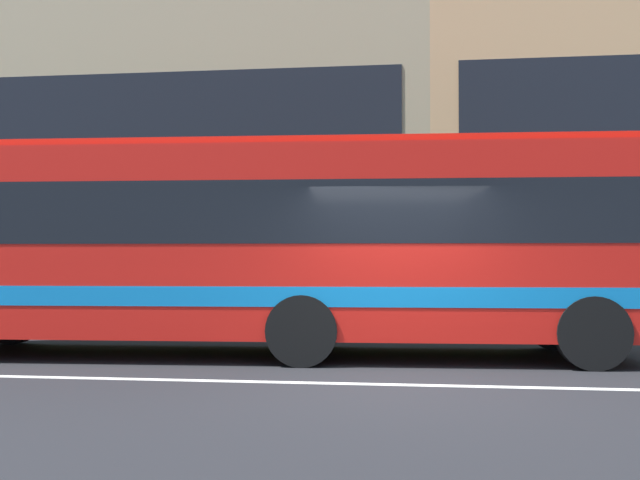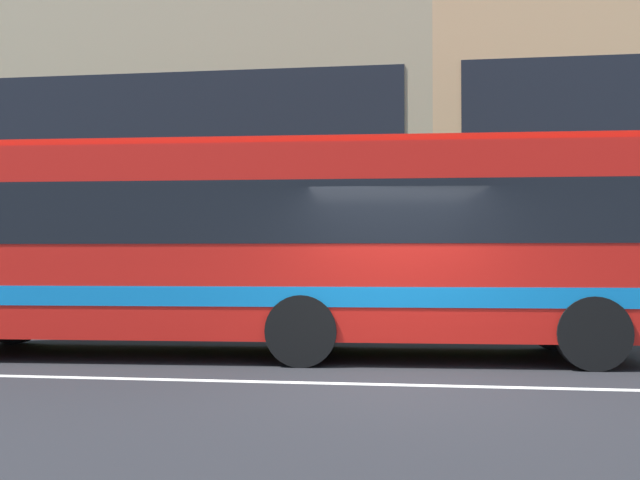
{
  "view_description": "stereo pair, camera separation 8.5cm",
  "coord_description": "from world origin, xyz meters",
  "views": [
    {
      "loc": [
        0.16,
        -8.84,
        1.51
      ],
      "look_at": [
        -1.21,
        2.09,
        1.78
      ],
      "focal_mm": 41.35,
      "sensor_mm": 36.0,
      "label": 1
    },
    {
      "loc": [
        0.25,
        -8.83,
        1.51
      ],
      "look_at": [
        -1.21,
        2.09,
        1.78
      ],
      "focal_mm": 41.35,
      "sensor_mm": 36.0,
      "label": 2
    }
  ],
  "objects": [
    {
      "name": "hedge_row_far",
      "position": [
        -1.53,
        6.19,
        0.59
      ],
      "size": [
        17.79,
        1.1,
        1.18
      ],
      "primitive_type": "cube",
      "color": "#32561A",
      "rests_on": "ground_plane"
    },
    {
      "name": "lane_centre_line",
      "position": [
        0.0,
        0.0,
        0.0
      ],
      "size": [
        60.0,
        0.16,
        0.01
      ],
      "primitive_type": "cube",
      "color": "silver",
      "rests_on": "ground_plane"
    },
    {
      "name": "ground_plane",
      "position": [
        0.0,
        0.0,
        0.0
      ],
      "size": [
        160.0,
        160.0,
        0.0
      ],
      "primitive_type": "plane",
      "color": "black"
    },
    {
      "name": "apartment_block_left",
      "position": [
        -8.56,
        15.7,
        4.86
      ],
      "size": [
        18.38,
        10.39,
        9.72
      ],
      "color": "tan",
      "rests_on": "ground_plane"
    },
    {
      "name": "transit_bus",
      "position": [
        -2.12,
        2.43,
        1.79
      ],
      "size": [
        11.41,
        3.03,
        3.25
      ],
      "color": "red",
      "rests_on": "ground_plane"
    }
  ]
}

